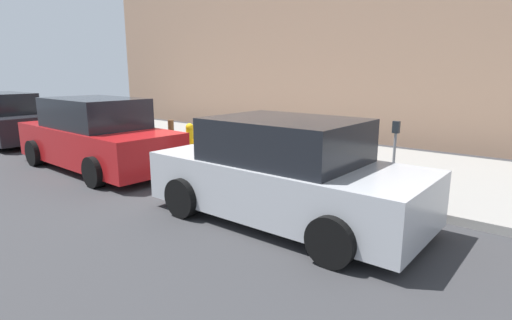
{
  "coord_description": "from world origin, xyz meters",
  "views": [
    {
      "loc": [
        -6.76,
        6.4,
        2.28
      ],
      "look_at": [
        -1.75,
        0.24,
        0.55
      ],
      "focal_mm": 28.27,
      "sensor_mm": 36.0,
      "label": 1
    }
  ],
  "objects": [
    {
      "name": "bollard_post",
      "position": [
        1.81,
        -0.5,
        0.58
      ],
      "size": [
        0.16,
        0.16,
        0.89
      ],
      "primitive_type": "cylinder",
      "color": "brown",
      "rests_on": "sidewalk_curb"
    },
    {
      "name": "ground_plane",
      "position": [
        0.0,
        0.0,
        0.0
      ],
      "size": [
        40.0,
        40.0,
        0.0
      ],
      "primitive_type": "plane",
      "color": "#333335"
    },
    {
      "name": "suitcase_black_6",
      "position": [
        -0.13,
        -0.59,
        0.41
      ],
      "size": [
        0.48,
        0.2,
        0.73
      ],
      "color": "black",
      "rests_on": "sidewalk_curb"
    },
    {
      "name": "suitcase_teal_0",
      "position": [
        -3.2,
        -0.6,
        0.49
      ],
      "size": [
        0.42,
        0.23,
        0.9
      ],
      "color": "#0F606B",
      "rests_on": "sidewalk_curb"
    },
    {
      "name": "building_facade_sidewalk_side",
      "position": [
        0.0,
        -7.56,
        4.34
      ],
      "size": [
        24.0,
        3.0,
        8.68
      ],
      "primitive_type": "cube",
      "color": "#9E7A60",
      "rests_on": "ground_plane"
    },
    {
      "name": "suitcase_teal_7",
      "position": [
        0.42,
        -0.58,
        0.43
      ],
      "size": [
        0.4,
        0.21,
        0.83
      ],
      "color": "#0F606B",
      "rests_on": "sidewalk_curb"
    },
    {
      "name": "fire_hydrant",
      "position": [
        1.23,
        -0.65,
        0.58
      ],
      "size": [
        0.39,
        0.21,
        0.83
      ],
      "color": "#D89E0C",
      "rests_on": "sidewalk_curb"
    },
    {
      "name": "suitcase_red_3",
      "position": [
        -1.64,
        -0.72,
        0.44
      ],
      "size": [
        0.4,
        0.24,
        0.65
      ],
      "color": "red",
      "rests_on": "sidewalk_curb"
    },
    {
      "name": "suitcase_navy_5",
      "position": [
        -0.67,
        -0.58,
        0.46
      ],
      "size": [
        0.37,
        0.24,
        0.96
      ],
      "color": "navy",
      "rests_on": "sidewalk_curb"
    },
    {
      "name": "sidewalk_curb",
      "position": [
        0.0,
        -2.5,
        0.07
      ],
      "size": [
        18.0,
        5.0,
        0.14
      ],
      "primitive_type": "cube",
      "color": "gray",
      "rests_on": "ground_plane"
    },
    {
      "name": "parked_car_charcoal_2",
      "position": [
        8.09,
        1.45,
        0.76
      ],
      "size": [
        4.61,
        1.96,
        1.62
      ],
      "color": "black",
      "rests_on": "ground_plane"
    },
    {
      "name": "suitcase_silver_4",
      "position": [
        -1.15,
        -0.65,
        0.49
      ],
      "size": [
        0.37,
        0.25,
        0.99
      ],
      "color": "#9EA0A8",
      "rests_on": "sidewalk_curb"
    },
    {
      "name": "parked_car_silver_0",
      "position": [
        -3.3,
        1.45,
        0.75
      ],
      "size": [
        4.32,
        2.06,
        1.61
      ],
      "color": "#B2B5BA",
      "rests_on": "ground_plane"
    },
    {
      "name": "suitcase_maroon_2",
      "position": [
        -2.18,
        -0.63,
        0.48
      ],
      "size": [
        0.45,
        0.2,
        0.74
      ],
      "color": "maroon",
      "rests_on": "sidewalk_curb"
    },
    {
      "name": "parking_meter",
      "position": [
        -4.13,
        -0.9,
        0.97
      ],
      "size": [
        0.12,
        0.09,
        1.27
      ],
      "color": "slate",
      "rests_on": "sidewalk_curb"
    },
    {
      "name": "suitcase_olive_1",
      "position": [
        -2.7,
        -0.6,
        0.47
      ],
      "size": [
        0.37,
        0.27,
        0.87
      ],
      "color": "#59601E",
      "rests_on": "sidewalk_curb"
    },
    {
      "name": "parked_car_red_1",
      "position": [
        2.18,
        1.45,
        0.79
      ],
      "size": [
        4.84,
        2.07,
        1.69
      ],
      "color": "#AD1619",
      "rests_on": "ground_plane"
    }
  ]
}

